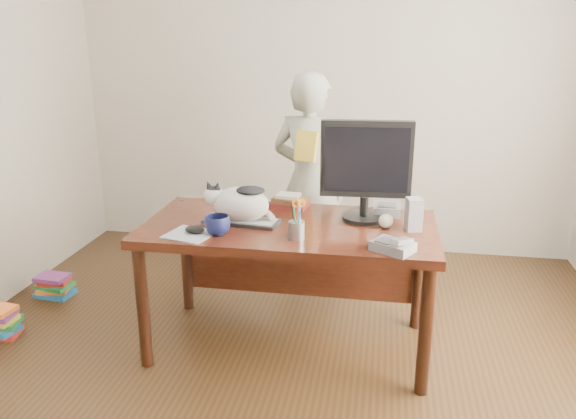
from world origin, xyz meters
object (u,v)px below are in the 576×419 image
Objects in this scene: phone at (394,246)px; calculator at (387,209)px; cat at (238,202)px; desk at (292,244)px; speaker at (414,214)px; coffee_mug at (218,225)px; mouse at (195,229)px; book_stack at (290,202)px; keyboard at (241,221)px; monitor at (366,165)px; person at (309,183)px; book_pile_b at (54,286)px; pen_cup at (297,228)px; baseball at (386,221)px.

phone is 0.59m from calculator.
cat is at bearing -158.80° from calculator.
speaker is (0.66, -0.06, 0.24)m from desk.
mouse is at bearing -177.91° from coffee_mug.
book_stack is (0.29, 0.54, -0.02)m from coffee_mug.
mouse is (-0.20, -0.20, 0.01)m from keyboard.
monitor is 0.55m from book_stack.
keyboard is 1.05× the size of cat.
monitor is at bearing 8.46° from desk.
person reaches higher than calculator.
keyboard is at bearing 69.81° from coffee_mug.
phone reaches higher than book_stack.
phone reaches higher than book_pile_b.
cat reaches higher than book_stack.
pen_cup is 1.04× the size of calculator.
phone is (1.02, -0.07, 0.00)m from mouse.
keyboard is at bearing -168.54° from phone.
book_stack is at bearing 177.87° from calculator.
book_pile_b is at bearing 170.46° from monitor.
pen_cup is at bearing -64.26° from book_stack.
calculator is at bearing 151.52° from person.
baseball reaches higher than book_pile_b.
mouse is 0.58× the size of calculator.
mouse is at bearing -154.05° from phone.
phone is 1.33× the size of speaker.
calculator is (0.13, 0.15, -0.29)m from monitor.
pen_cup is 0.68m from calculator.
calculator is (-0.03, 0.59, 0.00)m from phone.
pen_cup is 0.91× the size of phone.
coffee_mug is 0.54× the size of book_stack.
pen_cup is 2.02m from book_pile_b.
phone is at bearing -32.51° from book_stack.
pen_cup is at bearing -75.96° from desk.
phone is at bearing -73.70° from monitor.
speaker is at bearing -7.86° from book_pile_b.
coffee_mug reaches higher than baseball.
book_stack reaches higher than desk.
cat is 0.73× the size of monitor.
desk is 0.33m from keyboard.
keyboard is at bearing -14.68° from book_pile_b.
monitor is 2.42× the size of phone.
pen_cup reaches higher than phone.
keyboard is at bearing -157.63° from desk.
book_stack reaches higher than mouse.
speaker is 0.77m from book_stack.
speaker is 0.11× the size of person.
keyboard is 1.77× the size of book_stack.
cat is 0.93m from person.
baseball reaches higher than desk.
cat is 3.43× the size of mouse.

